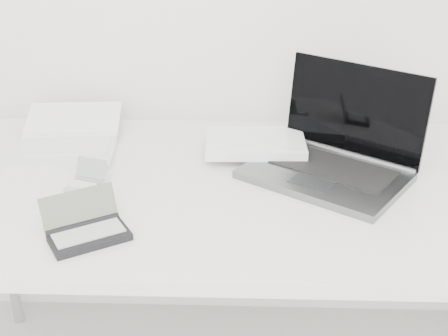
{
  "coord_description": "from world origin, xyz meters",
  "views": [
    {
      "loc": [
        0.01,
        0.22,
        1.42
      ],
      "look_at": [
        -0.03,
        1.51,
        0.79
      ],
      "focal_mm": 50.0,
      "sensor_mm": 36.0,
      "label": 1
    }
  ],
  "objects_px": {
    "netbook_open_white": "(67,143)",
    "laptop_large": "(310,152)",
    "desk": "(237,200)",
    "palmtop_charcoal": "(87,230)"
  },
  "relations": [
    {
      "from": "laptop_large",
      "to": "netbook_open_white",
      "type": "height_order",
      "value": "laptop_large"
    },
    {
      "from": "netbook_open_white",
      "to": "palmtop_charcoal",
      "type": "distance_m",
      "value": 0.46
    },
    {
      "from": "netbook_open_white",
      "to": "palmtop_charcoal",
      "type": "xyz_separation_m",
      "value": [
        0.15,
        -0.43,
        -0.0
      ]
    },
    {
      "from": "desk",
      "to": "palmtop_charcoal",
      "type": "height_order",
      "value": "palmtop_charcoal"
    },
    {
      "from": "netbook_open_white",
      "to": "laptop_large",
      "type": "bearing_deg",
      "value": -12.86
    },
    {
      "from": "desk",
      "to": "palmtop_charcoal",
      "type": "bearing_deg",
      "value": -140.98
    },
    {
      "from": "desk",
      "to": "netbook_open_white",
      "type": "relative_size",
      "value": 4.44
    },
    {
      "from": "palmtop_charcoal",
      "to": "laptop_large",
      "type": "bearing_deg",
      "value": 4.36
    },
    {
      "from": "laptop_large",
      "to": "palmtop_charcoal",
      "type": "distance_m",
      "value": 0.59
    },
    {
      "from": "desk",
      "to": "netbook_open_white",
      "type": "distance_m",
      "value": 0.5
    }
  ]
}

